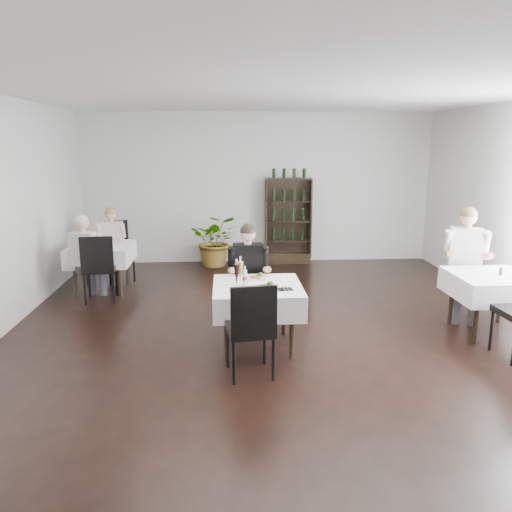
{
  "coord_description": "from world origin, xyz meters",
  "views": [
    {
      "loc": [
        -0.66,
        -5.59,
        2.39
      ],
      "look_at": [
        -0.3,
        0.2,
        1.07
      ],
      "focal_mm": 35.0,
      "sensor_mm": 36.0,
      "label": 1
    }
  ],
  "objects": [
    {
      "name": "diner_right_far",
      "position": [
        2.62,
        0.88,
        0.9
      ],
      "size": [
        0.65,
        0.7,
        1.55
      ],
      "color": "#3C3C44",
      "rests_on": "ground"
    },
    {
      "name": "main_chair_near",
      "position": [
        -0.41,
        -0.8,
        0.59
      ],
      "size": [
        0.53,
        0.53,
        1.03
      ],
      "color": "black",
      "rests_on": "ground"
    },
    {
      "name": "napkin_cutlery",
      "position": [
        0.0,
        -0.2,
        0.78
      ],
      "size": [
        0.18,
        0.19,
        0.02
      ],
      "color": "black",
      "rests_on": "main_table"
    },
    {
      "name": "wine_shelf",
      "position": [
        0.6,
        4.31,
        0.85
      ],
      "size": [
        0.9,
        0.28,
        1.75
      ],
      "color": "black",
      "rests_on": "ground"
    },
    {
      "name": "main_chair_far",
      "position": [
        -0.31,
        0.82,
        0.6
      ],
      "size": [
        0.62,
        0.63,
        1.06
      ],
      "color": "black",
      "rests_on": "ground"
    },
    {
      "name": "room_shell",
      "position": [
        0.0,
        0.0,
        1.5
      ],
      "size": [
        9.0,
        9.0,
        9.0
      ],
      "color": "black",
      "rests_on": "ground"
    },
    {
      "name": "plate_near",
      "position": [
        -0.2,
        -0.11,
        0.79
      ],
      "size": [
        0.24,
        0.24,
        0.07
      ],
      "color": "white",
      "rests_on": "main_table"
    },
    {
      "name": "potted_tree",
      "position": [
        -0.86,
        4.11,
        0.52
      ],
      "size": [
        0.97,
        0.86,
        1.03
      ],
      "primitive_type": "imported",
      "rotation": [
        0.0,
        0.0,
        -0.06
      ],
      "color": "#2A6121",
      "rests_on": "ground"
    },
    {
      "name": "left_chair_near",
      "position": [
        -2.59,
        1.89,
        0.6
      ],
      "size": [
        0.53,
        0.53,
        1.05
      ],
      "color": "black",
      "rests_on": "ground"
    },
    {
      "name": "pilsner_lager",
      "position": [
        -0.5,
        0.11,
        0.9
      ],
      "size": [
        0.08,
        0.08,
        0.32
      ],
      "color": "gold",
      "rests_on": "main_table"
    },
    {
      "name": "right_table",
      "position": [
        2.7,
        0.3,
        0.62
      ],
      "size": [
        0.98,
        0.98,
        0.77
      ],
      "color": "black",
      "rests_on": "ground"
    },
    {
      "name": "left_table",
      "position": [
        -2.7,
        2.5,
        0.62
      ],
      "size": [
        0.98,
        0.98,
        0.77
      ],
      "color": "black",
      "rests_on": "ground"
    },
    {
      "name": "diner_main",
      "position": [
        -0.38,
        0.64,
        0.8
      ],
      "size": [
        0.53,
        0.53,
        1.39
      ],
      "color": "#3C3C44",
      "rests_on": "ground"
    },
    {
      "name": "main_table",
      "position": [
        -0.3,
        0.0,
        0.62
      ],
      "size": [
        1.03,
        1.03,
        0.77
      ],
      "color": "black",
      "rests_on": "ground"
    },
    {
      "name": "plate_far",
      "position": [
        -0.29,
        0.28,
        0.79
      ],
      "size": [
        0.24,
        0.24,
        0.07
      ],
      "color": "white",
      "rests_on": "main_table"
    },
    {
      "name": "diner_left_near",
      "position": [
        -2.79,
        2.01,
        0.78
      ],
      "size": [
        0.56,
        0.59,
        1.35
      ],
      "color": "#3C3C44",
      "rests_on": "ground"
    },
    {
      "name": "pepper_mill",
      "position": [
        2.77,
        0.26,
        0.82
      ],
      "size": [
        0.04,
        0.04,
        0.1
      ],
      "primitive_type": "cylinder",
      "rotation": [
        0.0,
        0.0,
        0.01
      ],
      "color": "black",
      "rests_on": "right_table"
    },
    {
      "name": "left_chair_far",
      "position": [
        -2.59,
        3.21,
        0.6
      ],
      "size": [
        0.64,
        0.64,
        1.05
      ],
      "color": "black",
      "rests_on": "ground"
    },
    {
      "name": "coke_bottle",
      "position": [
        -0.45,
        0.04,
        0.86
      ],
      "size": [
        0.06,
        0.06,
        0.22
      ],
      "color": "silver",
      "rests_on": "main_table"
    },
    {
      "name": "pilsner_dark",
      "position": [
        -0.54,
        -0.01,
        0.9
      ],
      "size": [
        0.07,
        0.07,
        0.32
      ],
      "color": "black",
      "rests_on": "main_table"
    },
    {
      "name": "right_chair_far",
      "position": [
        2.76,
        0.92,
        0.63
      ],
      "size": [
        0.66,
        0.67,
        1.1
      ],
      "color": "black",
      "rests_on": "ground"
    },
    {
      "name": "diner_left_far",
      "position": [
        -2.65,
        3.04,
        0.76
      ],
      "size": [
        0.5,
        0.5,
        1.31
      ],
      "color": "#3C3C44",
      "rests_on": "ground"
    }
  ]
}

